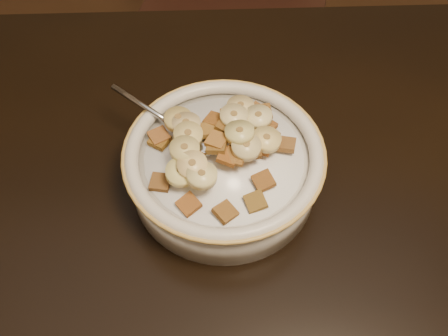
{
  "coord_description": "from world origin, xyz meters",
  "views": [
    {
      "loc": [
        0.07,
        -0.2,
        1.23
      ],
      "look_at": [
        0.07,
        0.13,
        0.78
      ],
      "focal_mm": 40.0,
      "sensor_mm": 36.0,
      "label": 1
    }
  ],
  "objects_px": {
    "table": "(155,294)",
    "cereal_bowl": "(224,171)",
    "chair": "(227,12)",
    "spoon": "(198,141)"
  },
  "relations": [
    {
      "from": "table",
      "to": "cereal_bowl",
      "type": "bearing_deg",
      "value": 58.5
    },
    {
      "from": "chair",
      "to": "spoon",
      "type": "distance_m",
      "value": 0.71
    },
    {
      "from": "cereal_bowl",
      "to": "table",
      "type": "bearing_deg",
      "value": -120.2
    },
    {
      "from": "table",
      "to": "cereal_bowl",
      "type": "xyz_separation_m",
      "value": [
        0.07,
        0.13,
        0.05
      ]
    },
    {
      "from": "chair",
      "to": "cereal_bowl",
      "type": "relative_size",
      "value": 4.72
    },
    {
      "from": "chair",
      "to": "cereal_bowl",
      "type": "xyz_separation_m",
      "value": [
        -0.02,
        -0.66,
        0.28
      ]
    },
    {
      "from": "cereal_bowl",
      "to": "spoon",
      "type": "xyz_separation_m",
      "value": [
        -0.03,
        0.02,
        0.03
      ]
    },
    {
      "from": "chair",
      "to": "cereal_bowl",
      "type": "distance_m",
      "value": 0.72
    },
    {
      "from": "chair",
      "to": "table",
      "type": "bearing_deg",
      "value": -80.88
    },
    {
      "from": "table",
      "to": "cereal_bowl",
      "type": "relative_size",
      "value": 6.68
    }
  ]
}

